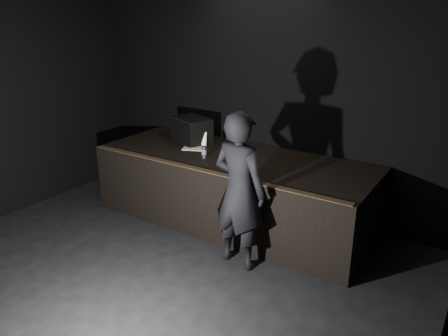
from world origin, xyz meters
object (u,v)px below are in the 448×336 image
person (239,191)px  stage_riser (233,189)px  beer_can (204,152)px  laptop (195,144)px  stage_monitor (191,130)px

person → stage_riser: bearing=-48.8°
person → beer_can: bearing=-28.5°
laptop → person: (1.39, -1.00, -0.10)m
stage_riser → person: size_ratio=2.08×
laptop → beer_can: size_ratio=2.46×
stage_monitor → beer_can: (0.62, -0.52, -0.11)m
stage_monitor → laptop: (0.21, -0.19, -0.14)m
stage_riser → stage_monitor: size_ratio=5.71×
stage_riser → person: bearing=-54.4°
stage_monitor → laptop: 0.32m
stage_riser → beer_can: size_ratio=23.89×
stage_monitor → person: (1.60, -1.19, -0.24)m
stage_riser → beer_can: 0.72m
stage_monitor → beer_can: 0.82m
stage_riser → laptop: laptop is taller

